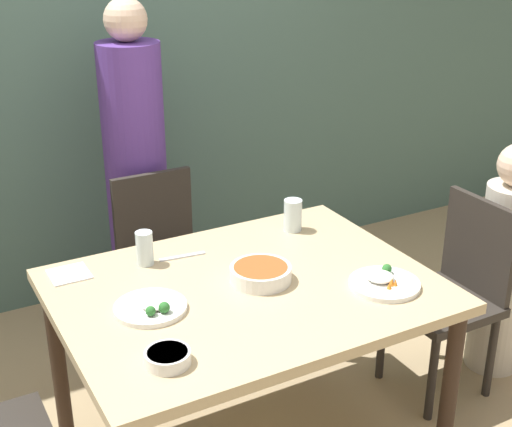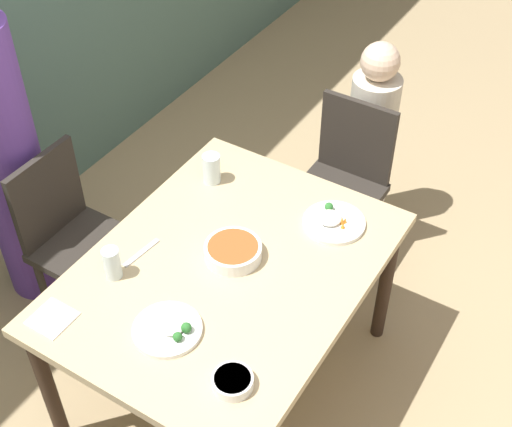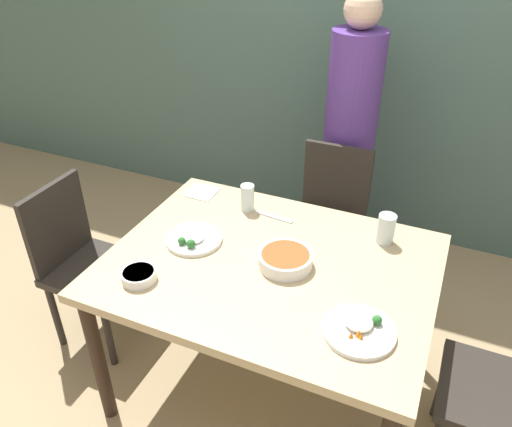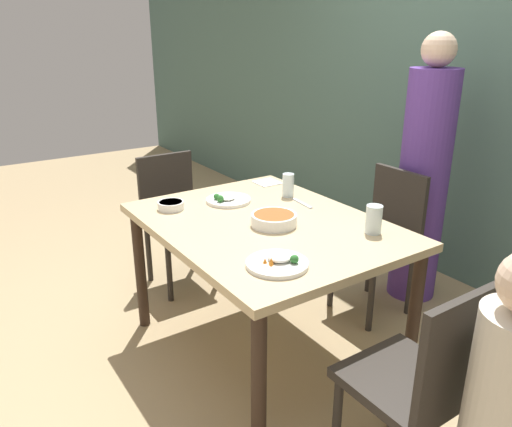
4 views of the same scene
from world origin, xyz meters
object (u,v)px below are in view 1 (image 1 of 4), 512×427
(chair_child_spot, at_px, (453,290))
(bowl_curry, at_px, (261,273))
(plate_rice_adult, at_px, (151,307))
(chair_adult_spot, at_px, (165,260))
(person_child, at_px, (504,267))
(person_adult, at_px, (137,181))
(glass_water_tall, at_px, (293,215))

(chair_child_spot, xyz_separation_m, bowl_curry, (-0.93, 0.03, 0.30))
(chair_child_spot, relative_size, plate_rice_adult, 3.54)
(plate_rice_adult, bearing_deg, bowl_curry, 1.13)
(chair_adult_spot, distance_m, plate_rice_adult, 0.96)
(person_child, bearing_deg, person_adult, 137.24)
(person_adult, xyz_separation_m, bowl_curry, (0.05, -1.15, 0.02))
(chair_adult_spot, bearing_deg, person_child, -33.91)
(plate_rice_adult, bearing_deg, glass_water_tall, 23.90)
(person_child, bearing_deg, glass_water_tall, 158.57)
(glass_water_tall, bearing_deg, person_child, -21.43)
(person_adult, xyz_separation_m, plate_rice_adult, (-0.37, -1.16, -0.00))
(person_child, relative_size, plate_rice_adult, 4.43)
(chair_child_spot, height_order, glass_water_tall, glass_water_tall)
(chair_adult_spot, distance_m, person_adult, 0.43)
(person_child, bearing_deg, chair_adult_spot, 146.09)
(chair_child_spot, bearing_deg, chair_adult_spot, -131.17)
(chair_adult_spot, relative_size, chair_child_spot, 1.00)
(person_adult, bearing_deg, glass_water_tall, -65.32)
(person_adult, relative_size, person_child, 1.50)
(chair_adult_spot, height_order, glass_water_tall, glass_water_tall)
(plate_rice_adult, xyz_separation_m, glass_water_tall, (0.75, 0.33, 0.05))
(bowl_curry, xyz_separation_m, plate_rice_adult, (-0.42, -0.01, -0.02))
(chair_adult_spot, height_order, person_child, person_child)
(chair_child_spot, bearing_deg, person_adult, -140.27)
(chair_child_spot, height_order, person_child, person_child)
(person_adult, relative_size, plate_rice_adult, 6.65)
(chair_child_spot, xyz_separation_m, glass_water_tall, (-0.60, 0.35, 0.34))
(person_child, height_order, plate_rice_adult, person_child)
(person_adult, height_order, bowl_curry, person_adult)
(chair_adult_spot, relative_size, bowl_curry, 3.91)
(bowl_curry, relative_size, glass_water_tall, 1.66)
(chair_child_spot, distance_m, person_child, 0.30)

